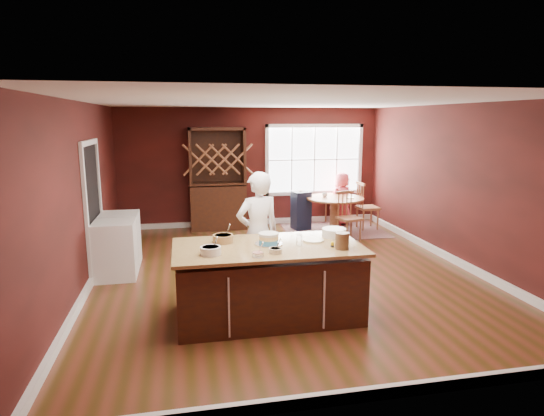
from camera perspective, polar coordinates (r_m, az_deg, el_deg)
The scene contains 28 objects.
room_shell at distance 7.12m, azimuth 1.69°, elevation 2.25°, with size 7.00×7.00×7.00m.
window at distance 10.81m, azimuth 5.33°, elevation 6.06°, with size 2.36×0.10×1.66m, color white, non-canonical shape.
doorway at distance 7.71m, azimuth -21.45°, elevation -0.29°, with size 0.08×1.26×2.13m, color white, non-canonical shape.
kitchen_island at distance 5.75m, azimuth -0.52°, elevation -9.35°, with size 2.30×1.21×0.92m.
dining_table at distance 10.11m, azimuth 7.89°, elevation 0.12°, with size 1.26×1.26×0.75m.
baker at distance 6.34m, azimuth -1.77°, elevation -3.25°, with size 0.64×0.42×1.75m, color white.
layer_cake at distance 5.64m, azimuth -0.43°, elevation -3.86°, with size 0.35×0.35×0.14m, color white, non-canonical shape.
bowl_blue at distance 5.27m, azimuth -7.71°, elevation -5.32°, with size 0.24×0.24×0.09m, color silver.
bowl_yellow at distance 5.76m, azimuth -6.16°, elevation -3.84°, with size 0.26×0.26×0.10m, color #AA8848.
bowl_pink at distance 5.15m, azimuth -1.79°, elevation -5.84°, with size 0.14×0.14×0.05m, color silver.
bowl_olive at distance 5.28m, azimuth 0.43°, elevation -5.36°, with size 0.15×0.15×0.06m, color #EFE4C5.
drinking_glass at distance 5.58m, azimuth 3.44°, elevation -4.02°, with size 0.07×0.07×0.15m, color white.
dinner_plate at distance 5.83m, azimuth 5.22°, elevation -4.03°, with size 0.27×0.27×0.02m, color white.
white_tub at distance 6.06m, azimuth 7.78°, elevation -3.06°, with size 0.32×0.32×0.11m, color silver.
stoneware_crock at distance 5.49m, azimuth 8.79°, elevation -4.09°, with size 0.17×0.17×0.20m, color brown.
toy_figurine at distance 5.56m, azimuth 7.58°, elevation -4.55°, with size 0.04×0.04×0.07m, color yellow, non-canonical shape.
rug at distance 10.22m, azimuth 7.81°, elevation -2.79°, with size 2.17×1.68×0.01m, color brown.
chair_east at distance 10.41m, azimuth 11.94°, elevation 0.33°, with size 0.45×0.43×1.08m, color brown, non-canonical shape.
chair_south at distance 9.34m, azimuth 9.69°, elevation -1.02°, with size 0.43×0.41×1.02m, color #915D25, non-canonical shape.
chair_north at distance 11.01m, azimuth 8.06°, elevation 1.02°, with size 0.45×0.43×1.07m, color brown, non-canonical shape.
seated_woman at distance 10.69m, azimuth 8.75°, elevation 1.14°, with size 0.60×0.39×1.23m, color #D54454.
high_chair at distance 10.19m, azimuth 3.66°, elevation -0.21°, with size 0.36×0.36×0.90m, color #1A203A, non-canonical shape.
toddler at distance 10.18m, azimuth 3.29°, elevation 1.85°, with size 0.18×0.14×0.26m, color #8CA5BF, non-canonical shape.
table_plate at distance 10.05m, azimuth 9.70°, elevation 1.29°, with size 0.19×0.19×0.01m, color beige.
table_cup at distance 10.08m, azimuth 6.64°, elevation 1.64°, with size 0.12×0.12×0.09m, color silver.
hutch at distance 10.19m, azimuth -6.85°, elevation 3.63°, with size 1.23×0.51×2.26m, color #331D14.
washer at distance 7.48m, azimuth -19.06°, elevation -5.00°, with size 0.62×0.60×0.90m, color silver.
dryer at distance 8.09m, azimuth -18.48°, elevation -3.75°, with size 0.62×0.60×0.90m, color white.
Camera 1 is at (-1.59, -6.85, 2.45)m, focal length 30.00 mm.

